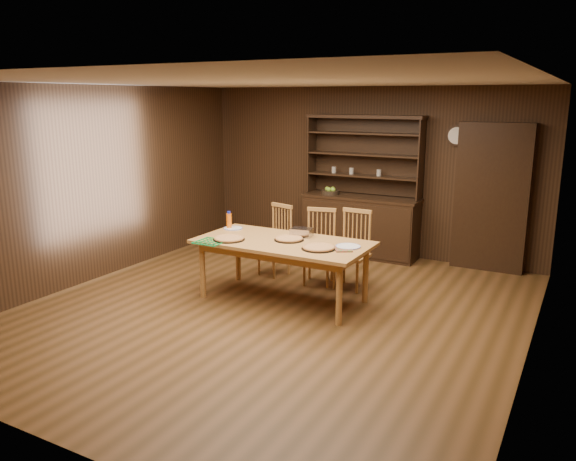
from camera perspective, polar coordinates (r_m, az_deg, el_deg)
The scene contains 20 objects.
floor at distance 6.63m, azimuth -1.58°, elevation -8.13°, with size 6.00×6.00×0.00m, color brown.
room_shell at distance 6.23m, azimuth -1.67°, elevation 5.49°, with size 6.00×6.00×6.00m.
china_hutch at distance 8.86m, azimuth 7.38°, elevation 1.29°, with size 1.84×0.52×2.17m.
doorway at distance 8.43m, azimuth 19.97°, elevation 3.13°, with size 1.00×0.18×2.10m, color black.
wall_clock at distance 8.49m, azimuth 16.78°, elevation 9.22°, with size 0.30×0.05×0.30m.
dining_table at distance 6.76m, azimuth -0.52°, elevation -1.65°, with size 2.09×1.04×0.75m.
chair_left at distance 7.85m, azimuth -1.09°, elevation -0.71°, with size 0.49×0.48×0.99m.
chair_center at distance 7.49m, azimuth 3.24°, elevation -1.35°, with size 0.49×0.47×1.00m.
chair_right at distance 7.34m, azimuth 6.66°, elevation -1.63°, with size 0.43×0.41×1.03m.
pizza_left at distance 6.82m, azimuth -6.01°, elevation -0.82°, with size 0.38×0.38×0.04m.
pizza_right at distance 6.39m, azimuth 3.12°, elevation -1.74°, with size 0.39×0.39×0.04m.
pizza_center at distance 6.77m, azimuth 0.11°, elevation -0.85°, with size 0.36×0.36×0.04m.
cooling_rack at distance 6.75m, azimuth -7.88°, elevation -1.12°, with size 0.32×0.32×0.01m, color #0B953C, non-canonical shape.
plate_left at distance 7.40m, azimuth -5.61°, elevation 0.23°, with size 0.25×0.25×0.02m.
plate_right at distance 6.50m, azimuth 6.13°, elevation -1.62°, with size 0.29×0.29×0.02m.
foil_dish at distance 6.95m, azimuth 1.40°, elevation -0.19°, with size 0.26×0.19×0.10m, color silver.
juice_bottle at distance 7.40m, azimuth -6.01°, elevation 1.01°, with size 0.07×0.07×0.23m.
pot_holder_a at distance 6.36m, azimuth 5.65°, elevation -1.95°, with size 0.19×0.19×0.01m, color #B11426.
pot_holder_b at distance 6.44m, azimuth 4.12°, elevation -1.73°, with size 0.19×0.19×0.01m, color #B11426.
fruit_bowl at distance 8.91m, azimuth 4.31°, elevation 3.98°, with size 0.28×0.28×0.12m.
Camera 1 is at (3.11, -5.33, 2.43)m, focal length 35.00 mm.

